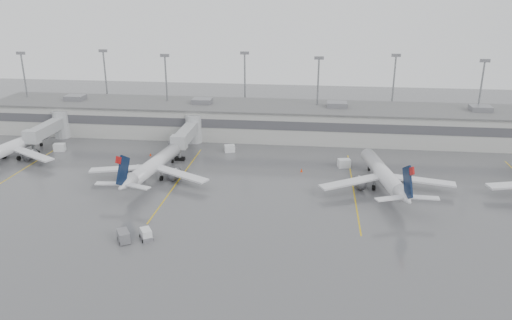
# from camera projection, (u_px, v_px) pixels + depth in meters

# --- Properties ---
(ground) EXTENTS (260.00, 260.00, 0.00)m
(ground) POSITION_uv_depth(u_px,v_px,m) (248.00, 242.00, 76.91)
(ground) COLOR #4B4B4E
(ground) RESTS_ON ground
(terminal) EXTENTS (152.00, 17.00, 9.45)m
(terminal) POSITION_uv_depth(u_px,v_px,m) (278.00, 121.00, 129.87)
(terminal) COLOR #ACACA7
(terminal) RESTS_ON ground
(light_masts) EXTENTS (142.40, 8.00, 20.60)m
(light_masts) POSITION_uv_depth(u_px,v_px,m) (280.00, 86.00, 132.68)
(light_masts) COLOR gray
(light_masts) RESTS_ON ground
(jet_bridge_left) EXTENTS (4.00, 17.20, 7.00)m
(jet_bridge_left) POSITION_uv_depth(u_px,v_px,m) (53.00, 127.00, 124.74)
(jet_bridge_left) COLOR #939598
(jet_bridge_left) RESTS_ON ground
(jet_bridge_right) EXTENTS (4.00, 17.20, 7.00)m
(jet_bridge_right) POSITION_uv_depth(u_px,v_px,m) (190.00, 132.00, 120.79)
(jet_bridge_right) COLOR #939598
(jet_bridge_right) RESTS_ON ground
(stand_markings) EXTENTS (105.25, 40.00, 0.01)m
(stand_markings) POSITION_uv_depth(u_px,v_px,m) (264.00, 184.00, 99.40)
(stand_markings) COLOR gold
(stand_markings) RESTS_ON ground
(jet_far_left) EXTENTS (25.07, 28.29, 9.19)m
(jet_far_left) POSITION_uv_depth(u_px,v_px,m) (11.00, 147.00, 112.88)
(jet_far_left) COLOR silver
(jet_far_left) RESTS_ON ground
(jet_mid_left) EXTENTS (25.47, 28.72, 9.31)m
(jet_mid_left) POSITION_uv_depth(u_px,v_px,m) (153.00, 166.00, 101.12)
(jet_mid_left) COLOR silver
(jet_mid_left) RESTS_ON ground
(jet_mid_right) EXTENTS (26.01, 29.40, 9.58)m
(jet_mid_right) POSITION_uv_depth(u_px,v_px,m) (384.00, 175.00, 96.00)
(jet_mid_right) COLOR silver
(jet_mid_right) RESTS_ON ground
(baggage_tug) EXTENTS (2.78, 3.11, 1.71)m
(baggage_tug) POSITION_uv_depth(u_px,v_px,m) (146.00, 235.00, 77.56)
(baggage_tug) COLOR silver
(baggage_tug) RESTS_ON ground
(baggage_cart) EXTENTS (2.83, 3.21, 1.79)m
(baggage_cart) POSITION_uv_depth(u_px,v_px,m) (123.00, 236.00, 76.71)
(baggage_cart) COLOR slate
(baggage_cart) RESTS_ON ground
(gse_uld_a) EXTENTS (2.80, 2.14, 1.79)m
(gse_uld_a) POSITION_uv_depth(u_px,v_px,m) (60.00, 147.00, 119.04)
(gse_uld_a) COLOR silver
(gse_uld_a) RESTS_ON ground
(gse_uld_b) EXTENTS (2.77, 2.25, 1.69)m
(gse_uld_b) POSITION_uv_depth(u_px,v_px,m) (230.00, 148.00, 118.36)
(gse_uld_b) COLOR silver
(gse_uld_b) RESTS_ON ground
(gse_uld_c) EXTENTS (2.90, 2.23, 1.84)m
(gse_uld_c) POSITION_uv_depth(u_px,v_px,m) (344.00, 163.00, 108.24)
(gse_uld_c) COLOR silver
(gse_uld_c) RESTS_ON ground
(gse_loader) EXTENTS (2.11, 3.30, 2.03)m
(gse_loader) POSITION_uv_depth(u_px,v_px,m) (174.00, 145.00, 120.48)
(gse_loader) COLOR slate
(gse_loader) RESTS_ON ground
(cone_a) EXTENTS (0.38, 0.38, 0.61)m
(cone_a) POSITION_uv_depth(u_px,v_px,m) (30.00, 157.00, 114.19)
(cone_a) COLOR #F23405
(cone_a) RESTS_ON ground
(cone_b) EXTENTS (0.42, 0.42, 0.66)m
(cone_b) POSITION_uv_depth(u_px,v_px,m) (150.00, 154.00, 115.79)
(cone_b) COLOR #F23405
(cone_b) RESTS_ON ground
(cone_c) EXTENTS (0.49, 0.49, 0.77)m
(cone_c) POSITION_uv_depth(u_px,v_px,m) (302.00, 170.00, 105.79)
(cone_c) COLOR #F23405
(cone_c) RESTS_ON ground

